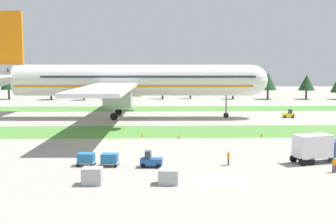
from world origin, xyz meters
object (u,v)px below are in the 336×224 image
Objects in this scene: cargo_dolly_lead at (110,159)px; catering_truck at (319,147)px; taxiway_marker_0 at (179,137)px; taxiway_marker_2 at (262,135)px; cargo_dolly_second at (86,158)px; ground_crew_loader at (334,164)px; baggage_tug at (151,160)px; uld_container_1 at (168,177)px; uld_container_0 at (92,176)px; ground_crew_marshaller at (228,158)px; taxiway_marker_1 at (142,135)px; pushback_tractor at (289,114)px; airliner at (126,80)px.

cargo_dolly_lead is 26.10m from catering_truck.
taxiway_marker_0 is 1.24× the size of taxiway_marker_2.
cargo_dolly_second is 1.35× the size of ground_crew_loader.
uld_container_1 is (1.91, -7.09, -0.06)m from baggage_tug.
uld_container_0 is 37.32m from taxiway_marker_2.
ground_crew_loader is (-0.10, -4.84, -1.01)m from catering_truck.
taxiway_marker_0 is (4.40, 19.25, -0.48)m from baggage_tug.
baggage_tug is 9.51m from ground_crew_marshaller.
catering_truck is 19.39m from taxiway_marker_2.
taxiway_marker_0 is at bearing -155.00° from ground_crew_marshaller.
taxiway_marker_1 is (4.03, 28.37, -0.58)m from uld_container_0.
taxiway_marker_2 is at bearing 154.05° from pushback_tractor.
catering_truck is (26.05, 1.26, 1.03)m from cargo_dolly_lead.
ground_crew_marshaller and ground_crew_loader have the same top height.
baggage_tug is 0.37× the size of catering_truck.
catering_truck is 12.76× the size of taxiway_marker_1.
airliner is 34.48× the size of cargo_dolly_lead.
ground_crew_loader is 3.03× the size of taxiway_marker_1.
baggage_tug reaches higher than taxiway_marker_2.
uld_container_0 is (1.99, -7.87, -0.05)m from cargo_dolly_second.
ground_crew_marshaller is at bearing -100.18° from catering_truck.
ground_crew_marshaller reaches higher than uld_container_0.
baggage_tug is 5.10× the size of taxiway_marker_2.
pushback_tractor is 1.31× the size of uld_container_1.
airliner is 53.46m from catering_truck.
pushback_tractor reaches higher than uld_container_0.
pushback_tractor is 41.98m from taxiway_marker_1.
airliner is 46.61× the size of ground_crew_marshaller.
pushback_tractor is at bearing -73.79° from ground_crew_loader.
cargo_dolly_lead is 1.35× the size of ground_crew_loader.
ground_crew_loader is 0.87× the size of uld_container_1.
baggage_tug is 1.04× the size of pushback_tractor.
catering_truck is 11.66m from ground_crew_marshaller.
cargo_dolly_lead is 4.40× the size of taxiway_marker_2.
ground_crew_marshaller is at bearing -114.61° from taxiway_marker_2.
uld_container_0 is at bearing -111.41° from taxiway_marker_0.
ground_crew_marshaller is at bearing 19.86° from airliner.
taxiway_marker_0 is 1.16× the size of taxiway_marker_1.
pushback_tractor reaches higher than cargo_dolly_lead.
taxiway_marker_2 is (24.67, 27.99, -0.60)m from uld_container_0.
taxiway_marker_1 is at bearing 10.96° from airliner.
ground_crew_loader is 33.41m from taxiway_marker_1.
uld_container_0 reaches higher than cargo_dolly_second.
taxiway_marker_2 is at bearing -56.32° from ground_crew_loader.
ground_crew_loader is (-10.81, -49.54, 0.13)m from pushback_tractor.
ground_crew_loader is at bearing 29.57° from airliner.
uld_container_1 is at bearing -34.54° from ground_crew_marshaller.
cargo_dolly_second is 1.35× the size of ground_crew_marshaller.
airliner reaches higher than cargo_dolly_lead.
taxiway_marker_1 is (-33.61, -25.15, -0.53)m from pushback_tractor.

